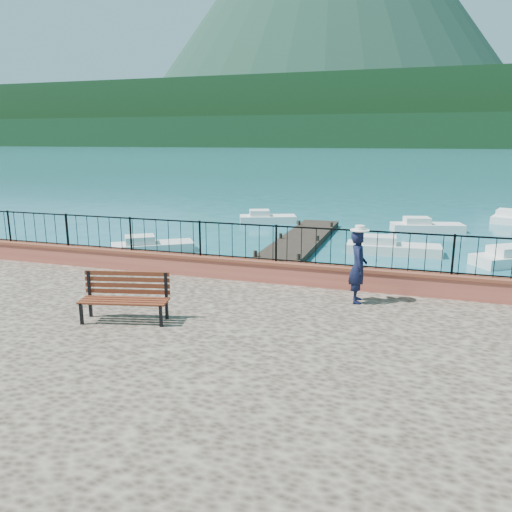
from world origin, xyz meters
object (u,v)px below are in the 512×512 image
Objects in this scene: boat_1 at (394,245)px; boat_5 at (508,214)px; person at (358,267)px; boat_3 at (268,216)px; boat_4 at (427,224)px; boat_0 at (152,243)px; park_bench at (125,307)px.

boat_1 is 13.22m from boat_5.
person is 18.92m from boat_3.
boat_4 is at bearing -21.81° from boat_3.
boat_3 is 0.90× the size of boat_5.
boat_4 is (1.92, 17.22, -1.66)m from person.
person is at bearing -95.48° from boat_1.
boat_3 is (2.65, 9.39, 0.00)m from boat_0.
boat_5 is (6.32, 11.61, 0.00)m from boat_1.
boat_4 is at bearing -16.52° from person.
boat_5 is (6.73, 22.54, -1.66)m from person.
park_bench is 27.73m from boat_5.
boat_1 is 1.06× the size of boat_4.
park_bench is 14.61m from boat_1.
boat_3 is at bearing 40.47° from boat_0.
boat_1 is 1.08× the size of boat_5.
boat_4 is at bearing 73.13° from boat_1.
boat_0 and boat_4 have the same top height.
boat_5 is (14.02, 5.16, 0.00)m from boat_3.
park_bench is 21.05m from boat_4.
park_bench is at bearing 111.44° from person.
boat_1 and boat_3 have the same top height.
person is 0.45× the size of boat_4.
park_bench reaches higher than boat_0.
boat_0 is at bearing -167.51° from boat_1.
boat_1 is at bearing 169.15° from boat_5.
boat_0 is 22.12m from boat_5.
boat_4 and boat_5 have the same top height.
boat_5 is at bearing -26.79° from person.
person is 11.06m from boat_1.
park_bench is 0.58× the size of boat_3.
boat_0 is at bearing 41.02° from person.
person is at bearing -88.06° from boat_3.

